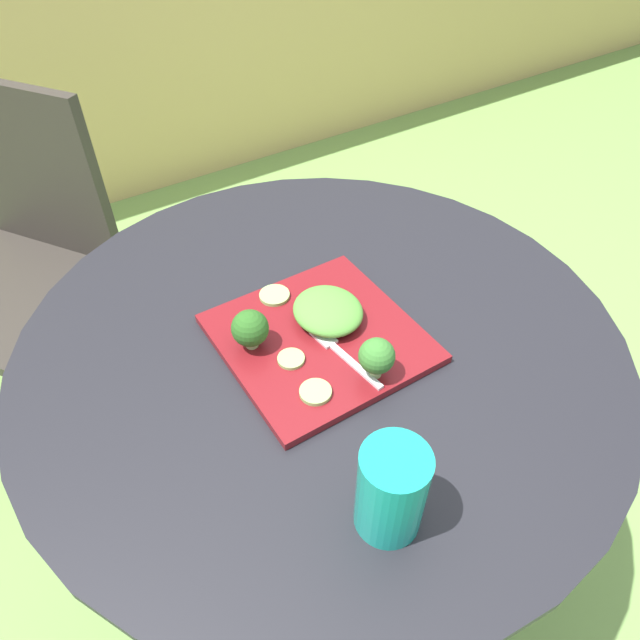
# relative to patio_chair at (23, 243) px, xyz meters

# --- Properties ---
(ground_plane) EXTENTS (12.00, 12.00, 0.00)m
(ground_plane) POSITION_rel_patio_chair_xyz_m (0.35, -0.87, -0.53)
(ground_plane) COLOR #70994C
(bamboo_fence) EXTENTS (8.00, 0.08, 1.56)m
(bamboo_fence) POSITION_rel_patio_chair_xyz_m (0.35, 0.98, 0.25)
(bamboo_fence) COLOR tan
(bamboo_fence) RESTS_ON ground_plane
(patio_table) EXTENTS (0.98, 0.98, 0.75)m
(patio_table) POSITION_rel_patio_chair_xyz_m (0.35, -0.87, -0.02)
(patio_table) COLOR black
(patio_table) RESTS_ON ground_plane
(patio_chair) EXTENTS (0.61, 0.61, 0.90)m
(patio_chair) POSITION_rel_patio_chair_xyz_m (0.00, 0.00, 0.00)
(patio_chair) COLOR #332D28
(patio_chair) RESTS_ON ground_plane
(salad_plate) EXTENTS (0.30, 0.30, 0.01)m
(salad_plate) POSITION_rel_patio_chair_xyz_m (0.34, -0.88, 0.23)
(salad_plate) COLOR maroon
(salad_plate) RESTS_ON patio_table
(drinking_glass) EXTENTS (0.08, 0.08, 0.13)m
(drinking_glass) POSITION_rel_patio_chair_xyz_m (0.25, -1.18, 0.28)
(drinking_glass) COLOR #149989
(drinking_glass) RESTS_ON patio_table
(fork) EXTENTS (0.04, 0.15, 0.00)m
(fork) POSITION_rel_patio_chair_xyz_m (0.35, -0.93, 0.24)
(fork) COLOR silver
(fork) RESTS_ON salad_plate
(lettuce_mound) EXTENTS (0.11, 0.12, 0.04)m
(lettuce_mound) POSITION_rel_patio_chair_xyz_m (0.38, -0.86, 0.25)
(lettuce_mound) COLOR #519338
(lettuce_mound) RESTS_ON salad_plate
(broccoli_floret_0) EXTENTS (0.05, 0.05, 0.07)m
(broccoli_floret_0) POSITION_rel_patio_chair_xyz_m (0.37, -1.00, 0.28)
(broccoli_floret_0) COLOR #99B770
(broccoli_floret_0) RESTS_ON salad_plate
(broccoli_floret_1) EXTENTS (0.06, 0.06, 0.07)m
(broccoli_floret_1) POSITION_rel_patio_chair_xyz_m (0.24, -0.85, 0.27)
(broccoli_floret_1) COLOR #99B770
(broccoli_floret_1) RESTS_ON salad_plate
(cucumber_slice_0) EXTENTS (0.05, 0.05, 0.01)m
(cucumber_slice_0) POSITION_rel_patio_chair_xyz_m (0.28, -0.98, 0.24)
(cucumber_slice_0) COLOR #8EB766
(cucumber_slice_0) RESTS_ON salad_plate
(cucumber_slice_1) EXTENTS (0.05, 0.05, 0.01)m
(cucumber_slice_1) POSITION_rel_patio_chair_xyz_m (0.33, -0.77, 0.24)
(cucumber_slice_1) COLOR #8EB766
(cucumber_slice_1) RESTS_ON salad_plate
(cucumber_slice_2) EXTENTS (0.04, 0.04, 0.01)m
(cucumber_slice_2) POSITION_rel_patio_chair_xyz_m (0.28, -0.90, 0.24)
(cucumber_slice_2) COLOR #8EB766
(cucumber_slice_2) RESTS_ON salad_plate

